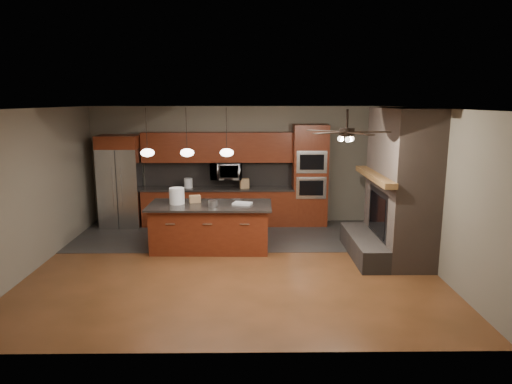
{
  "coord_description": "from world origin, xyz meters",
  "views": [
    {
      "loc": [
        0.3,
        -7.92,
        2.93
      ],
      "look_at": [
        0.4,
        0.6,
        1.22
      ],
      "focal_mm": 32.0,
      "sensor_mm": 36.0,
      "label": 1
    }
  ],
  "objects_px": {
    "paint_tray": "(242,203)",
    "counter_bucket": "(188,183)",
    "cardboard_box": "(195,199)",
    "counter_box": "(244,183)",
    "paint_can": "(213,203)",
    "kitchen_island": "(210,227)",
    "oven_tower": "(310,175)",
    "microwave": "(226,171)",
    "refrigerator": "(121,181)",
    "white_bucket": "(177,196)"
  },
  "relations": [
    {
      "from": "paint_can",
      "to": "counter_bucket",
      "type": "relative_size",
      "value": 0.78
    },
    {
      "from": "kitchen_island",
      "to": "paint_can",
      "type": "distance_m",
      "value": 0.55
    },
    {
      "from": "oven_tower",
      "to": "microwave",
      "type": "height_order",
      "value": "oven_tower"
    },
    {
      "from": "microwave",
      "to": "counter_bucket",
      "type": "distance_m",
      "value": 0.94
    },
    {
      "from": "white_bucket",
      "to": "counter_bucket",
      "type": "height_order",
      "value": "white_bucket"
    },
    {
      "from": "refrigerator",
      "to": "white_bucket",
      "type": "distance_m",
      "value": 2.32
    },
    {
      "from": "microwave",
      "to": "kitchen_island",
      "type": "xyz_separation_m",
      "value": [
        -0.23,
        -1.89,
        -0.84
      ]
    },
    {
      "from": "counter_box",
      "to": "oven_tower",
      "type": "bearing_deg",
      "value": -11.53
    },
    {
      "from": "paint_tray",
      "to": "oven_tower",
      "type": "bearing_deg",
      "value": 66.73
    },
    {
      "from": "counter_bucket",
      "to": "refrigerator",
      "type": "bearing_deg",
      "value": -177.03
    },
    {
      "from": "kitchen_island",
      "to": "paint_tray",
      "type": "xyz_separation_m",
      "value": [
        0.64,
        -0.01,
        0.47
      ]
    },
    {
      "from": "paint_tray",
      "to": "counter_bucket",
      "type": "distance_m",
      "value": 2.28
    },
    {
      "from": "white_bucket",
      "to": "cardboard_box",
      "type": "distance_m",
      "value": 0.37
    },
    {
      "from": "oven_tower",
      "to": "kitchen_island",
      "type": "distance_m",
      "value": 2.96
    },
    {
      "from": "kitchen_island",
      "to": "white_bucket",
      "type": "distance_m",
      "value": 0.9
    },
    {
      "from": "white_bucket",
      "to": "counter_box",
      "type": "bearing_deg",
      "value": 52.99
    },
    {
      "from": "microwave",
      "to": "cardboard_box",
      "type": "distance_m",
      "value": 1.82
    },
    {
      "from": "paint_tray",
      "to": "counter_bucket",
      "type": "bearing_deg",
      "value": 142.13
    },
    {
      "from": "counter_bucket",
      "to": "counter_box",
      "type": "height_order",
      "value": "counter_box"
    },
    {
      "from": "microwave",
      "to": "counter_box",
      "type": "relative_size",
      "value": 3.2
    },
    {
      "from": "kitchen_island",
      "to": "cardboard_box",
      "type": "distance_m",
      "value": 0.64
    },
    {
      "from": "refrigerator",
      "to": "microwave",
      "type": "bearing_deg",
      "value": 3.05
    },
    {
      "from": "paint_can",
      "to": "counter_bucket",
      "type": "xyz_separation_m",
      "value": [
        -0.74,
        2.02,
        0.03
      ]
    },
    {
      "from": "refrigerator",
      "to": "paint_can",
      "type": "xyz_separation_m",
      "value": [
        2.31,
        -1.94,
        -0.09
      ]
    },
    {
      "from": "oven_tower",
      "to": "cardboard_box",
      "type": "xyz_separation_m",
      "value": [
        -2.52,
        -1.65,
        -0.2
      ]
    },
    {
      "from": "microwave",
      "to": "paint_tray",
      "type": "xyz_separation_m",
      "value": [
        0.41,
        -1.91,
        -0.36
      ]
    },
    {
      "from": "kitchen_island",
      "to": "counter_bucket",
      "type": "distance_m",
      "value": 2.04
    },
    {
      "from": "refrigerator",
      "to": "kitchen_island",
      "type": "bearing_deg",
      "value": -38.26
    },
    {
      "from": "refrigerator",
      "to": "oven_tower",
      "type": "bearing_deg",
      "value": 0.95
    },
    {
      "from": "kitchen_island",
      "to": "paint_can",
      "type": "xyz_separation_m",
      "value": [
        0.07,
        -0.17,
        0.51
      ]
    },
    {
      "from": "paint_can",
      "to": "paint_tray",
      "type": "xyz_separation_m",
      "value": [
        0.57,
        0.16,
        -0.04
      ]
    },
    {
      "from": "refrigerator",
      "to": "counter_box",
      "type": "relative_size",
      "value": 9.39
    },
    {
      "from": "counter_bucket",
      "to": "white_bucket",
      "type": "bearing_deg",
      "value": -89.5
    },
    {
      "from": "refrigerator",
      "to": "paint_tray",
      "type": "bearing_deg",
      "value": -31.71
    },
    {
      "from": "paint_tray",
      "to": "paint_can",
      "type": "bearing_deg",
      "value": -147.44
    },
    {
      "from": "white_bucket",
      "to": "paint_tray",
      "type": "height_order",
      "value": "white_bucket"
    },
    {
      "from": "oven_tower",
      "to": "refrigerator",
      "type": "relative_size",
      "value": 1.11
    },
    {
      "from": "microwave",
      "to": "white_bucket",
      "type": "height_order",
      "value": "microwave"
    },
    {
      "from": "microwave",
      "to": "counter_bucket",
      "type": "relative_size",
      "value": 3.23
    },
    {
      "from": "cardboard_box",
      "to": "counter_box",
      "type": "bearing_deg",
      "value": 45.31
    },
    {
      "from": "white_bucket",
      "to": "counter_bucket",
      "type": "bearing_deg",
      "value": 90.5
    },
    {
      "from": "white_bucket",
      "to": "kitchen_island",
      "type": "bearing_deg",
      "value": -4.93
    },
    {
      "from": "kitchen_island",
      "to": "counter_bucket",
      "type": "height_order",
      "value": "counter_bucket"
    },
    {
      "from": "paint_tray",
      "to": "counter_bucket",
      "type": "relative_size",
      "value": 1.57
    },
    {
      "from": "kitchen_island",
      "to": "paint_can",
      "type": "relative_size",
      "value": 13.83
    },
    {
      "from": "oven_tower",
      "to": "white_bucket",
      "type": "distance_m",
      "value": 3.37
    },
    {
      "from": "oven_tower",
      "to": "white_bucket",
      "type": "xyz_separation_m",
      "value": [
        -2.86,
        -1.78,
        -0.11
      ]
    },
    {
      "from": "refrigerator",
      "to": "counter_box",
      "type": "distance_m",
      "value": 2.89
    },
    {
      "from": "oven_tower",
      "to": "kitchen_island",
      "type": "height_order",
      "value": "oven_tower"
    },
    {
      "from": "white_bucket",
      "to": "counter_box",
      "type": "distance_m",
      "value": 2.18
    }
  ]
}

